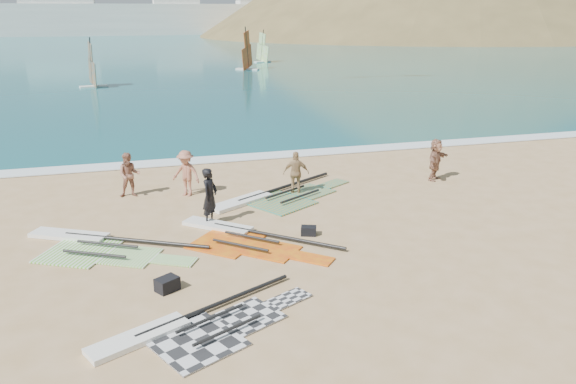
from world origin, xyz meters
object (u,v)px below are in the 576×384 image
object	(u,v)px
rig_red	(240,237)
beachgoer_mid	(186,173)
rig_orange	(274,197)
beachgoer_back	(296,173)
beachgoer_left	(129,175)
rig_grey	(192,329)
gear_bag_near	(167,284)
gear_bag_far	(309,231)
person_wetsuit	(210,196)
rig_green	(94,245)
beachgoer_right	(436,160)

from	to	relation	value
rig_red	beachgoer_mid	bearing A→B (deg)	144.58
rig_orange	beachgoer_back	xyz separation A→B (m)	(0.90, 0.33, 0.74)
rig_orange	beachgoer_left	size ratio (longest dim) A/B	3.59
beachgoer_left	beachgoer_back	world-z (taller)	beachgoer_left
rig_grey	beachgoer_left	bearing A→B (deg)	70.22
gear_bag_near	beachgoer_mid	distance (m)	7.29
gear_bag_far	beachgoer_left	world-z (taller)	beachgoer_left
rig_grey	person_wetsuit	distance (m)	6.27
rig_orange	person_wetsuit	distance (m)	3.21
rig_green	rig_red	world-z (taller)	rig_green
rig_green	beachgoer_back	world-z (taller)	beachgoer_back
rig_grey	gear_bag_near	distance (m)	1.98
rig_grey	beachgoer_right	size ratio (longest dim) A/B	3.06
beachgoer_left	rig_grey	bearing A→B (deg)	-80.20
beachgoer_left	beachgoer_right	xyz separation A→B (m)	(11.52, -1.11, 0.02)
rig_green	beachgoer_right	size ratio (longest dim) A/B	3.06
rig_grey	beachgoer_back	bearing A→B (deg)	33.96
beachgoer_left	rig_red	bearing A→B (deg)	-55.35
beachgoer_mid	rig_green	bearing A→B (deg)	-89.74
beachgoer_left	beachgoer_mid	distance (m)	1.99
rig_red	person_wetsuit	size ratio (longest dim) A/B	2.53
rig_red	beachgoer_left	distance (m)	5.81
beachgoer_back	beachgoer_left	bearing A→B (deg)	2.89
gear_bag_near	beachgoer_back	world-z (taller)	beachgoer_back
rig_green	gear_bag_near	world-z (taller)	gear_bag_near
person_wetsuit	beachgoer_back	bearing A→B (deg)	-22.93
rig_orange	beachgoer_left	world-z (taller)	beachgoer_left
beachgoer_mid	beachgoer_right	xyz separation A→B (m)	(9.57, -0.69, -0.01)
beachgoer_left	beachgoer_right	size ratio (longest dim) A/B	0.98
rig_orange	gear_bag_far	xyz separation A→B (m)	(0.12, -3.54, 0.08)
rig_red	person_wetsuit	bearing A→B (deg)	154.53
beachgoer_mid	person_wetsuit	bearing A→B (deg)	-44.59
beachgoer_back	rig_grey	bearing A→B (deg)	75.85
rig_grey	beachgoer_right	bearing A→B (deg)	12.68
rig_red	beachgoer_right	xyz separation A→B (m)	(8.54, 3.81, 0.77)
gear_bag_near	person_wetsuit	world-z (taller)	person_wetsuit
rig_orange	gear_bag_far	distance (m)	3.55
rig_orange	beachgoer_mid	bearing A→B (deg)	126.41
rig_orange	beachgoer_left	distance (m)	5.21
rig_grey	beachgoer_right	distance (m)	13.44
beachgoer_left	beachgoer_mid	xyz separation A→B (m)	(1.95, -0.42, 0.03)
rig_grey	gear_bag_near	world-z (taller)	gear_bag_near
rig_orange	gear_bag_near	size ratio (longest dim) A/B	11.17
rig_grey	beachgoer_mid	distance (m)	9.18
beachgoer_left	person_wetsuit	bearing A→B (deg)	-52.17
gear_bag_near	gear_bag_far	world-z (taller)	gear_bag_near
rig_orange	gear_bag_near	xyz separation A→B (m)	(-4.17, -5.93, 0.11)
gear_bag_far	rig_green	bearing A→B (deg)	172.34
person_wetsuit	gear_bag_far	bearing A→B (deg)	-88.25
rig_orange	beachgoer_back	size ratio (longest dim) A/B	3.66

